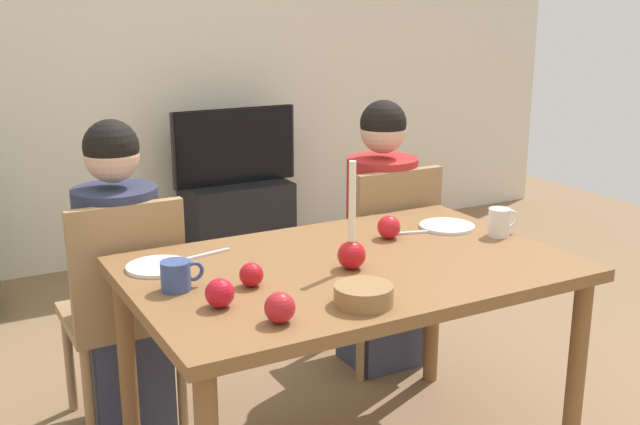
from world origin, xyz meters
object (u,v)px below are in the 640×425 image
tv_stand (237,220)px  apple_far_edge (251,275)px  mug_right (500,222)px  apple_by_right_mug (389,227)px  plate_right (447,226)px  apple_by_left_plate (280,308)px  chair_left (125,302)px  chair_right (385,255)px  tv (235,146)px  apple_near_candle (220,293)px  bowl_walnuts (364,295)px  plate_left (158,267)px  person_right_child (381,240)px  mug_left (177,276)px  candle_centerpiece (352,247)px  dining_table (350,287)px  person_left_child (121,284)px

tv_stand → apple_far_edge: size_ratio=8.85×
mug_right → apple_by_right_mug: bearing=156.4°
plate_right → apple_by_left_plate: bearing=-152.1°
chair_left → chair_right: size_ratio=1.00×
tv → apple_by_right_mug: tv is taller
apple_near_candle → bowl_walnuts: bearing=-25.9°
plate_left → apple_by_right_mug: (0.81, -0.08, 0.04)m
tv_stand → chair_left: bearing=-123.9°
person_right_child → tv_stand: 1.69m
tv → mug_left: size_ratio=6.08×
candle_centerpiece → apple_near_candle: bearing=-168.5°
dining_table → person_left_child: bearing=132.3°
person_left_child → mug_left: person_left_child is taller
apple_near_candle → apple_far_edge: 0.18m
tv_stand → mug_right: mug_right is taller
apple_by_left_plate → dining_table: bearing=38.4°
apple_by_right_mug → person_left_child: bearing=150.3°
person_left_child → apple_near_candle: 0.82m
person_right_child → mug_left: 1.27m
chair_left → person_right_child: person_right_child is taller
candle_centerpiece → plate_right: 0.59m
person_right_child → mug_right: 0.68m
chair_left → plate_left: (0.03, -0.36, 0.24)m
candle_centerpiece → apple_by_left_plate: (-0.38, -0.27, -0.03)m
chair_right → apple_by_right_mug: chair_right is taller
person_right_child → bowl_walnuts: person_right_child is taller
mug_left → apple_far_edge: (0.20, -0.08, -0.01)m
dining_table → person_left_child: person_left_child is taller
person_right_child → tv: 1.67m
plate_left → bowl_walnuts: (0.41, -0.56, 0.02)m
chair_right → person_left_child: bearing=178.3°
tv → apple_by_left_plate: size_ratio=9.52×
person_left_child → apple_near_candle: (0.08, -0.79, 0.22)m
plate_right → apple_by_right_mug: bearing=-178.3°
chair_left → person_right_child: size_ratio=0.77×
bowl_walnuts → apple_near_candle: 0.39m
person_left_child → apple_far_edge: person_left_child is taller
plate_right → apple_by_left_plate: (-0.92, -0.49, 0.04)m
chair_left → chair_right: 1.12m
tv → plate_right: 2.13m
candle_centerpiece → plate_left: (-0.53, 0.29, -0.06)m
chair_left → apple_near_candle: (0.08, -0.75, 0.28)m
mug_right → tv: bearing=91.8°
apple_far_edge → dining_table: bearing=6.3°
candle_centerpiece → plate_right: size_ratio=1.69×
chair_left → plate_left: chair_left is taller
plate_left → apple_by_left_plate: size_ratio=2.42×
person_left_child → bowl_walnuts: bearing=-65.4°
chair_right → tv: (0.01, 1.69, 0.20)m
apple_by_left_plate → tv_stand: bearing=70.0°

